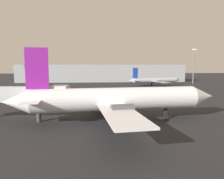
{
  "coord_description": "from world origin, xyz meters",
  "views": [
    {
      "loc": [
        -4.28,
        -10.83,
        8.63
      ],
      "look_at": [
        1.18,
        46.51,
        2.38
      ],
      "focal_mm": 32.42,
      "sensor_mm": 36.0,
      "label": 1
    }
  ],
  "objects_px": {
    "light_mast_right": "(194,64)",
    "airplane_distant": "(155,80)",
    "jet_bridge": "(14,95)",
    "airplane_at_gate": "(116,99)"
  },
  "relations": [
    {
      "from": "airplane_at_gate",
      "to": "light_mast_right",
      "type": "bearing_deg",
      "value": 50.03
    },
    {
      "from": "jet_bridge",
      "to": "airplane_distant",
      "type": "bearing_deg",
      "value": 60.17
    },
    {
      "from": "airplane_distant",
      "to": "jet_bridge",
      "type": "distance_m",
      "value": 73.14
    },
    {
      "from": "jet_bridge",
      "to": "light_mast_right",
      "type": "distance_m",
      "value": 97.33
    },
    {
      "from": "airplane_at_gate",
      "to": "light_mast_right",
      "type": "height_order",
      "value": "light_mast_right"
    },
    {
      "from": "jet_bridge",
      "to": "airplane_at_gate",
      "type": "bearing_deg",
      "value": -0.2
    },
    {
      "from": "airplane_distant",
      "to": "jet_bridge",
      "type": "height_order",
      "value": "airplane_distant"
    },
    {
      "from": "airplane_distant",
      "to": "jet_bridge",
      "type": "bearing_deg",
      "value": -139.43
    },
    {
      "from": "airplane_at_gate",
      "to": "airplane_distant",
      "type": "distance_m",
      "value": 66.67
    },
    {
      "from": "light_mast_right",
      "to": "airplane_distant",
      "type": "bearing_deg",
      "value": -155.71
    }
  ]
}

